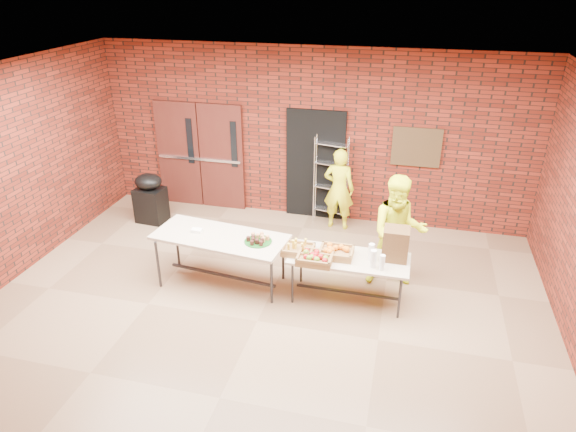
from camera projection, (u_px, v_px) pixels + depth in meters
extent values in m
cube|color=brown|center=(257.00, 322.00, 7.07)|extent=(8.00, 7.00, 0.04)
cube|color=silver|center=(250.00, 85.00, 5.65)|extent=(8.00, 7.00, 0.04)
cube|color=maroon|center=(311.00, 135.00, 9.43)|extent=(8.00, 0.04, 3.20)
cube|color=#421A13|center=(179.00, 154.00, 10.18)|extent=(0.88, 0.08, 2.10)
cube|color=#421A13|center=(222.00, 158.00, 9.99)|extent=(0.88, 0.08, 2.10)
cube|color=black|center=(190.00, 141.00, 9.95)|extent=(0.12, 0.02, 0.90)
cube|color=black|center=(234.00, 145.00, 9.75)|extent=(0.12, 0.02, 0.90)
cube|color=silver|center=(199.00, 159.00, 10.05)|extent=(1.70, 0.04, 0.05)
cube|color=black|center=(315.00, 165.00, 9.60)|extent=(1.10, 0.06, 2.10)
cube|color=#432F1B|center=(416.00, 147.00, 8.98)|extent=(0.85, 0.04, 0.70)
cube|color=beige|center=(220.00, 237.00, 7.58)|extent=(2.07, 1.05, 0.04)
cube|color=#2E2D33|center=(222.00, 275.00, 7.87)|extent=(1.76, 0.25, 0.03)
cylinder|color=#2E2D33|center=(177.00, 244.00, 8.24)|extent=(0.04, 0.04, 0.77)
cylinder|color=#2E2D33|center=(283.00, 257.00, 7.86)|extent=(0.04, 0.04, 0.77)
cylinder|color=#2E2D33|center=(158.00, 265.00, 7.67)|extent=(0.04, 0.04, 0.77)
cylinder|color=#2E2D33|center=(272.00, 280.00, 7.28)|extent=(0.04, 0.04, 0.77)
cube|color=beige|center=(349.00, 259.00, 7.25)|extent=(1.70, 0.71, 0.04)
cube|color=#2E2D33|center=(347.00, 292.00, 7.50)|extent=(1.51, 0.04, 0.03)
cylinder|color=#2E2D33|center=(301.00, 263.00, 7.81)|extent=(0.03, 0.03, 0.66)
cylinder|color=#2E2D33|center=(402.00, 276.00, 7.48)|extent=(0.03, 0.03, 0.66)
cylinder|color=#2E2D33|center=(292.00, 283.00, 7.32)|extent=(0.03, 0.03, 0.66)
cylinder|color=#2E2D33|center=(400.00, 298.00, 6.99)|extent=(0.03, 0.03, 0.66)
cube|color=olive|center=(298.00, 251.00, 7.34)|extent=(0.44, 0.34, 0.07)
cube|color=olive|center=(336.00, 254.00, 7.26)|extent=(0.47, 0.37, 0.07)
cube|color=olive|center=(315.00, 260.00, 7.11)|extent=(0.48, 0.38, 0.08)
cylinder|color=#155118|center=(258.00, 241.00, 7.40)|extent=(0.40, 0.40, 0.02)
cube|color=white|center=(197.00, 231.00, 7.67)|extent=(0.16, 0.11, 0.05)
cube|color=brown|center=(396.00, 244.00, 7.12)|extent=(0.35, 0.32, 0.47)
cylinder|color=white|center=(373.00, 259.00, 6.96)|extent=(0.09, 0.09, 0.26)
cylinder|color=white|center=(382.00, 262.00, 6.90)|extent=(0.07, 0.07, 0.22)
cylinder|color=white|center=(371.00, 252.00, 7.12)|extent=(0.09, 0.09, 0.26)
cube|color=black|center=(151.00, 205.00, 9.72)|extent=(0.56, 0.47, 0.67)
ellipsoid|color=black|center=(148.00, 181.00, 9.51)|extent=(0.55, 0.48, 0.29)
imported|color=#F5FF1C|center=(339.00, 189.00, 9.30)|extent=(0.58, 0.40, 1.53)
imported|color=#F5FF1C|center=(398.00, 232.00, 7.55)|extent=(0.96, 0.81, 1.75)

